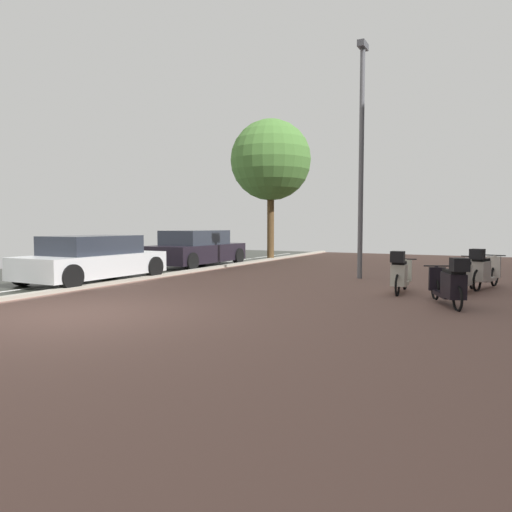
{
  "coord_description": "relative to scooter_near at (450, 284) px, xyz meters",
  "views": [
    {
      "loc": [
        6.67,
        -5.63,
        1.55
      ],
      "look_at": [
        3.39,
        0.65,
        1.08
      ],
      "focal_mm": 33.34,
      "sensor_mm": 36.0,
      "label": 1
    }
  ],
  "objects": [
    {
      "name": "scooter_near",
      "position": [
        0.0,
        0.0,
        0.0
      ],
      "size": [
        0.96,
        1.7,
        0.98
      ],
      "color": "black",
      "rests_on": "ground"
    },
    {
      "name": "scooter_mid",
      "position": [
        -1.18,
        1.35,
        0.01
      ],
      "size": [
        0.52,
        1.69,
        1.0
      ],
      "color": "black",
      "rests_on": "ground"
    },
    {
      "name": "lamp_post",
      "position": [
        -2.81,
        3.93,
        3.22
      ],
      "size": [
        0.2,
        0.52,
        6.66
      ],
      "color": "slate",
      "rests_on": "ground"
    },
    {
      "name": "street_tree",
      "position": [
        -8.36,
        9.48,
        3.94
      ],
      "size": [
        3.55,
        3.55,
        6.17
      ],
      "color": "brown",
      "rests_on": "ground"
    },
    {
      "name": "parked_car_far",
      "position": [
        -9.33,
        5.12,
        0.21
      ],
      "size": [
        1.95,
        4.22,
        1.34
      ],
      "color": "black",
      "rests_on": "ground"
    },
    {
      "name": "ground",
      "position": [
        -4.37,
        -3.95,
        -0.46
      ],
      "size": [
        21.0,
        40.0,
        0.13
      ],
      "color": "#282B24"
    },
    {
      "name": "scooter_far",
      "position": [
        0.1,
        2.2,
        -0.05
      ],
      "size": [
        0.59,
        1.87,
        0.83
      ],
      "color": "black",
      "rests_on": "ground"
    },
    {
      "name": "scooter_extra",
      "position": [
        0.45,
        3.02,
        0.02
      ],
      "size": [
        0.77,
        1.8,
        1.02
      ],
      "color": "black",
      "rests_on": "ground"
    },
    {
      "name": "parked_car_near",
      "position": [
        -9.08,
        -0.19,
        0.17
      ],
      "size": [
        1.96,
        4.05,
        1.25
      ],
      "color": "silver",
      "rests_on": "ground"
    }
  ]
}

